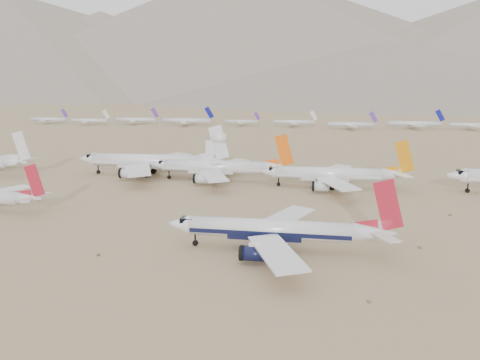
{
  "coord_description": "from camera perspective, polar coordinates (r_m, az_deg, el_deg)",
  "views": [
    {
      "loc": [
        1.82,
        -102.75,
        35.5
      ],
      "look_at": [
        -22.25,
        36.2,
        7.0
      ],
      "focal_mm": 35.0,
      "sensor_mm": 36.0,
      "label": 1
    }
  ],
  "objects": [
    {
      "name": "row2_white_trijet",
      "position": [
        189.98,
        -10.49,
        2.31
      ],
      "size": [
        58.85,
        57.52,
        20.86
      ],
      "color": "silver",
      "rests_on": "ground"
    },
    {
      "name": "mountain_range",
      "position": [
        1758.92,
        12.52,
        16.22
      ],
      "size": [
        7354.0,
        3024.0,
        470.0
      ],
      "color": "slate",
      "rests_on": "ground"
    },
    {
      "name": "row2_gold_tail",
      "position": [
        167.45,
        11.41,
        0.68
      ],
      "size": [
        49.64,
        48.55,
        17.67
      ],
      "color": "silver",
      "rests_on": "ground"
    },
    {
      "name": "distant_storage_row",
      "position": [
        410.68,
        7.97,
        6.97
      ],
      "size": [
        511.81,
        57.98,
        15.06
      ],
      "color": "silver",
      "rests_on": "ground"
    },
    {
      "name": "ground",
      "position": [
        108.72,
        8.4,
        -7.76
      ],
      "size": [
        7000.0,
        7000.0,
        0.0
      ],
      "primitive_type": "plane",
      "color": "#8D7552",
      "rests_on": "ground"
    },
    {
      "name": "main_airliner",
      "position": [
        102.56,
        4.82,
        -6.12
      ],
      "size": [
        47.92,
        46.8,
        16.91
      ],
      "color": "silver",
      "rests_on": "ground"
    },
    {
      "name": "row2_orange_tail",
      "position": [
        177.01,
        -2.44,
        1.54
      ],
      "size": [
        51.48,
        50.36,
        18.36
      ],
      "color": "silver",
      "rests_on": "ground"
    },
    {
      "name": "desert_scrub",
      "position": [
        81.53,
        9.46,
        -14.33
      ],
      "size": [
        261.14,
        121.67,
        0.63
      ],
      "color": "brown",
      "rests_on": "ground"
    }
  ]
}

